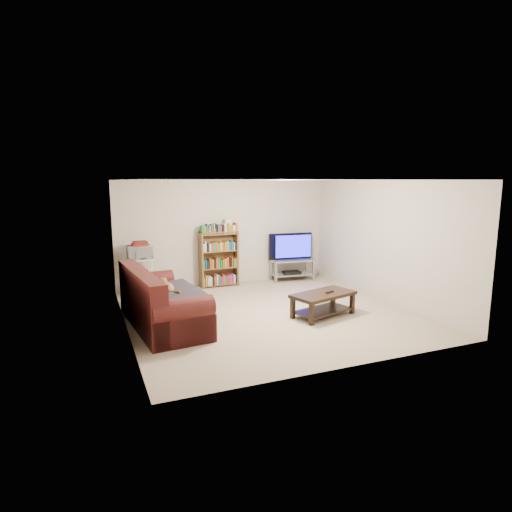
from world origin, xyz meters
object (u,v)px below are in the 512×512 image
sofa (158,306)px  tv_stand (292,266)px  bookshelf (219,258)px  coffee_table (323,300)px

sofa → tv_stand: bearing=25.3°
sofa → bookshelf: size_ratio=1.86×
bookshelf → coffee_table: bearing=-70.5°
bookshelf → tv_stand: bearing=-4.5°
sofa → tv_stand: (3.56, 2.15, 0.01)m
coffee_table → bookshelf: (-1.06, 2.81, 0.36)m
sofa → bookshelf: bearing=46.3°
tv_stand → bookshelf: size_ratio=0.84×
sofa → bookshelf: bookshelf is taller
coffee_table → bookshelf: 3.03m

